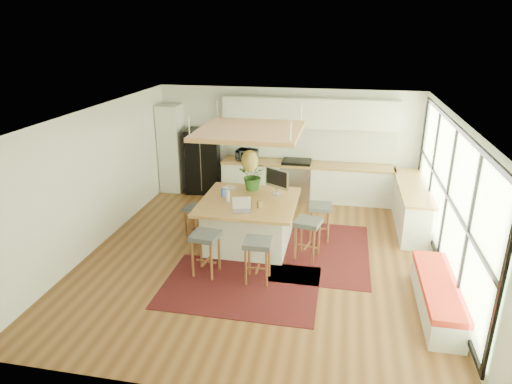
% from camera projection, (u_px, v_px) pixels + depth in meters
% --- Properties ---
extents(floor, '(7.00, 7.00, 0.00)m').
position_uv_depth(floor, '(261.00, 256.00, 8.60)').
color(floor, brown).
rests_on(floor, ground).
extents(ceiling, '(7.00, 7.00, 0.00)m').
position_uv_depth(ceiling, '(262.00, 115.00, 7.66)').
color(ceiling, white).
rests_on(ceiling, ground).
extents(wall_back, '(6.50, 0.00, 6.50)m').
position_uv_depth(wall_back, '(287.00, 142.00, 11.35)').
color(wall_back, white).
rests_on(wall_back, ground).
extents(wall_front, '(6.50, 0.00, 6.50)m').
position_uv_depth(wall_front, '(203.00, 297.00, 4.91)').
color(wall_front, white).
rests_on(wall_front, ground).
extents(wall_left, '(0.00, 7.00, 7.00)m').
position_uv_depth(wall_left, '(96.00, 178.00, 8.72)').
color(wall_left, white).
rests_on(wall_left, ground).
extents(wall_right, '(0.00, 7.00, 7.00)m').
position_uv_depth(wall_right, '(453.00, 202.00, 7.54)').
color(wall_right, white).
rests_on(wall_right, ground).
extents(window_wall, '(0.10, 6.20, 2.60)m').
position_uv_depth(window_wall, '(451.00, 199.00, 7.53)').
color(window_wall, black).
rests_on(window_wall, wall_right).
extents(pantry, '(0.55, 0.60, 2.25)m').
position_uv_depth(pantry, '(172.00, 148.00, 11.67)').
color(pantry, white).
rests_on(pantry, floor).
extents(back_counter_base, '(4.20, 0.60, 0.88)m').
position_uv_depth(back_counter_base, '(306.00, 182.00, 11.27)').
color(back_counter_base, white).
rests_on(back_counter_base, floor).
extents(back_counter_top, '(4.24, 0.64, 0.05)m').
position_uv_depth(back_counter_top, '(307.00, 164.00, 11.11)').
color(back_counter_top, '#AA743C').
rests_on(back_counter_top, back_counter_base).
extents(backsplash, '(4.20, 0.02, 0.80)m').
position_uv_depth(backsplash, '(309.00, 144.00, 11.23)').
color(backsplash, white).
rests_on(backsplash, wall_back).
extents(upper_cabinets, '(4.20, 0.34, 0.70)m').
position_uv_depth(upper_cabinets, '(309.00, 113.00, 10.80)').
color(upper_cabinets, white).
rests_on(upper_cabinets, wall_back).
extents(range, '(0.76, 0.62, 1.00)m').
position_uv_depth(range, '(296.00, 179.00, 11.30)').
color(range, '#A5A5AA').
rests_on(range, floor).
extents(right_counter_base, '(0.60, 2.50, 0.88)m').
position_uv_depth(right_counter_base, '(411.00, 207.00, 9.76)').
color(right_counter_base, white).
rests_on(right_counter_base, floor).
extents(right_counter_top, '(0.64, 2.54, 0.05)m').
position_uv_depth(right_counter_top, '(414.00, 187.00, 9.60)').
color(right_counter_top, '#AA743C').
rests_on(right_counter_top, right_counter_base).
extents(window_bench, '(0.52, 2.00, 0.50)m').
position_uv_depth(window_bench, '(437.00, 296.00, 6.88)').
color(window_bench, white).
rests_on(window_bench, floor).
extents(ceiling_panel, '(1.86, 1.86, 0.80)m').
position_uv_depth(ceiling_panel, '(250.00, 145.00, 8.31)').
color(ceiling_panel, '#AA743C').
rests_on(ceiling_panel, ceiling).
extents(rug_near, '(2.60, 1.80, 0.01)m').
position_uv_depth(rug_near, '(240.00, 287.00, 7.57)').
color(rug_near, black).
rests_on(rug_near, floor).
extents(rug_right, '(1.80, 2.60, 0.01)m').
position_uv_depth(rug_right, '(321.00, 251.00, 8.77)').
color(rug_right, black).
rests_on(rug_right, floor).
extents(fridge, '(0.90, 0.74, 1.66)m').
position_uv_depth(fridge, '(203.00, 157.00, 11.60)').
color(fridge, black).
rests_on(fridge, floor).
extents(island, '(1.85, 1.85, 0.93)m').
position_uv_depth(island, '(249.00, 222.00, 8.93)').
color(island, '#AA743C').
rests_on(island, floor).
extents(stool_near_left, '(0.51, 0.51, 0.78)m').
position_uv_depth(stool_near_left, '(206.00, 256.00, 7.87)').
color(stool_near_left, '#424649').
rests_on(stool_near_left, floor).
extents(stool_near_right, '(0.47, 0.47, 0.77)m').
position_uv_depth(stool_near_right, '(258.00, 263.00, 7.64)').
color(stool_near_right, '#424649').
rests_on(stool_near_right, floor).
extents(stool_right_front, '(0.54, 0.54, 0.77)m').
position_uv_depth(stool_right_front, '(307.00, 241.00, 8.41)').
color(stool_right_front, '#424649').
rests_on(stool_right_front, floor).
extents(stool_right_back, '(0.47, 0.47, 0.76)m').
position_uv_depth(stool_right_back, '(319.00, 223.00, 9.15)').
color(stool_right_back, '#424649').
rests_on(stool_right_back, floor).
extents(stool_left_side, '(0.47, 0.47, 0.66)m').
position_uv_depth(stool_left_side, '(196.00, 220.00, 9.29)').
color(stool_left_side, '#424649').
rests_on(stool_left_side, floor).
extents(laptop, '(0.41, 0.43, 0.25)m').
position_uv_depth(laptop, '(242.00, 205.00, 8.21)').
color(laptop, '#A5A5AA').
rests_on(laptop, island).
extents(monitor, '(0.60, 0.49, 0.54)m').
position_uv_depth(monitor, '(277.00, 182.00, 8.99)').
color(monitor, '#A5A5AA').
rests_on(monitor, island).
extents(microwave, '(0.54, 0.36, 0.34)m').
position_uv_depth(microwave, '(247.00, 154.00, 11.31)').
color(microwave, '#A5A5AA').
rests_on(microwave, back_counter_top).
extents(island_plant, '(0.57, 0.63, 0.48)m').
position_uv_depth(island_plant, '(254.00, 179.00, 9.25)').
color(island_plant, '#1E4C19').
rests_on(island_plant, island).
extents(island_bowl, '(0.28, 0.28, 0.06)m').
position_uv_depth(island_bowl, '(229.00, 189.00, 9.31)').
color(island_bowl, white).
rests_on(island_bowl, island).
extents(island_bottle_0, '(0.07, 0.07, 0.19)m').
position_uv_depth(island_bottle_0, '(223.00, 192.00, 8.92)').
color(island_bottle_0, blue).
rests_on(island_bottle_0, island).
extents(island_bottle_1, '(0.07, 0.07, 0.19)m').
position_uv_depth(island_bottle_1, '(227.00, 197.00, 8.67)').
color(island_bottle_1, silver).
rests_on(island_bottle_1, island).
extents(island_bottle_2, '(0.07, 0.07, 0.19)m').
position_uv_depth(island_bottle_2, '(259.00, 202.00, 8.41)').
color(island_bottle_2, olive).
rests_on(island_bottle_2, island).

